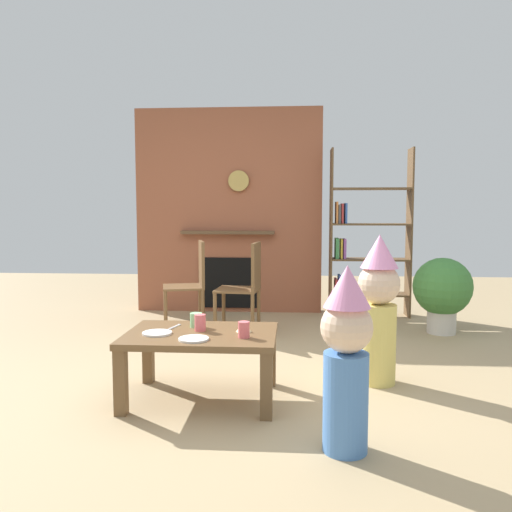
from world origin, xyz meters
TOP-DOWN VIEW (x-y plane):
  - ground_plane at (0.00, 0.00)m, footprint 12.00×12.00m
  - brick_fireplace_feature at (-0.33, 2.60)m, footprint 2.20×0.28m
  - bookshelf at (1.24, 2.40)m, footprint 0.90×0.28m
  - coffee_table at (-0.15, -0.32)m, footprint 0.95×0.66m
  - paper_cup_near_left at (-0.21, -0.17)m, footprint 0.08×0.08m
  - paper_cup_near_right at (0.14, -0.43)m, footprint 0.07×0.07m
  - paper_cup_center at (-0.16, -0.28)m, footprint 0.07×0.07m
  - paper_plate_front at (-0.41, -0.38)m, footprint 0.18×0.18m
  - paper_plate_rear at (-0.16, -0.51)m, footprint 0.18×0.18m
  - birthday_cake_slice at (0.12, -0.28)m, footprint 0.10×0.10m
  - table_fork at (-0.35, -0.19)m, footprint 0.05×0.15m
  - child_with_cone_hat at (0.69, -0.97)m, footprint 0.26×0.26m
  - child_in_pink at (1.02, 0.07)m, footprint 0.29×0.29m
  - dining_chair_left at (-0.57, 1.56)m, footprint 0.49×0.49m
  - dining_chair_middle at (-0.01, 1.40)m, footprint 0.44×0.44m
  - potted_plant_tall at (1.90, 1.59)m, footprint 0.57×0.57m

SIDE VIEW (x-z plane):
  - ground_plane at x=0.00m, z-range 0.00..0.00m
  - coffee_table at x=-0.15m, z-range 0.15..0.58m
  - potted_plant_tall at x=1.90m, z-range 0.06..0.81m
  - table_fork at x=-0.35m, z-range 0.43..0.44m
  - paper_plate_front at x=-0.41m, z-range 0.43..0.45m
  - paper_plate_rear at x=-0.16m, z-range 0.43..0.45m
  - birthday_cake_slice at x=0.12m, z-range 0.43..0.49m
  - paper_cup_near_left at x=-0.21m, z-range 0.43..0.53m
  - paper_cup_near_right at x=0.14m, z-range 0.43..0.53m
  - paper_cup_center at x=-0.16m, z-range 0.43..0.54m
  - child_with_cone_hat at x=0.69m, z-range 0.03..0.96m
  - dining_chair_left at x=-0.57m, z-range 0.06..0.96m
  - dining_chair_middle at x=-0.01m, z-range 0.06..0.96m
  - child_in_pink at x=1.02m, z-range 0.03..1.07m
  - bookshelf at x=1.24m, z-range -0.06..1.84m
  - brick_fireplace_feature at x=-0.33m, z-range -0.01..2.39m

